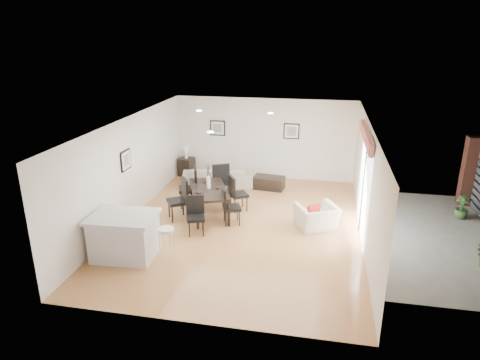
% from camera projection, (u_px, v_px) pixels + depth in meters
% --- Properties ---
extents(ground, '(8.00, 8.00, 0.00)m').
position_uv_depth(ground, '(242.00, 225.00, 11.06)').
color(ground, tan).
rests_on(ground, ground).
extents(wall_back, '(6.00, 0.04, 2.70)m').
position_uv_depth(wall_back, '(264.00, 139.00, 14.32)').
color(wall_back, silver).
rests_on(wall_back, ground).
extents(wall_front, '(6.00, 0.04, 2.70)m').
position_uv_depth(wall_front, '(195.00, 254.00, 6.91)').
color(wall_front, silver).
rests_on(wall_front, ground).
extents(wall_left, '(0.04, 8.00, 2.70)m').
position_uv_depth(wall_left, '(129.00, 169.00, 11.16)').
color(wall_left, silver).
rests_on(wall_left, ground).
extents(wall_right, '(0.04, 8.00, 2.70)m').
position_uv_depth(wall_right, '(366.00, 184.00, 10.06)').
color(wall_right, silver).
rests_on(wall_right, ground).
extents(ceiling, '(6.00, 8.00, 0.02)m').
position_uv_depth(ceiling, '(242.00, 122.00, 10.17)').
color(ceiling, white).
rests_on(ceiling, wall_back).
extents(sofa, '(2.37, 1.41, 0.65)m').
position_uv_depth(sofa, '(217.00, 176.00, 13.78)').
color(sofa, gray).
rests_on(sofa, ground).
extents(armchair, '(1.23, 1.18, 0.62)m').
position_uv_depth(armchair, '(317.00, 217.00, 10.80)').
color(armchair, beige).
rests_on(armchair, ground).
extents(courtyard_plant_b, '(0.46, 0.46, 0.64)m').
position_uv_depth(courtyard_plant_b, '(462.00, 207.00, 11.39)').
color(courtyard_plant_b, '#2F4F22').
rests_on(courtyard_plant_b, ground).
extents(dining_table, '(1.55, 2.04, 0.76)m').
position_uv_depth(dining_table, '(209.00, 191.00, 11.51)').
color(dining_table, black).
rests_on(dining_table, ground).
extents(dining_chair_wnear, '(0.69, 0.69, 1.12)m').
position_uv_depth(dining_chair_wnear, '(181.00, 197.00, 11.28)').
color(dining_chair_wnear, black).
rests_on(dining_chair_wnear, ground).
extents(dining_chair_wfar, '(0.65, 0.65, 1.14)m').
position_uv_depth(dining_chair_wfar, '(191.00, 185.00, 12.10)').
color(dining_chair_wfar, black).
rests_on(dining_chair_wfar, ground).
extents(dining_chair_enear, '(0.57, 0.57, 0.99)m').
position_uv_depth(dining_chair_enear, '(228.00, 204.00, 10.99)').
color(dining_chair_enear, black).
rests_on(dining_chair_enear, ground).
extents(dining_chair_efar, '(0.63, 0.63, 1.02)m').
position_uv_depth(dining_chair_efar, '(236.00, 191.00, 11.82)').
color(dining_chair_efar, black).
rests_on(dining_chair_efar, ground).
extents(dining_chair_head, '(0.54, 0.54, 0.95)m').
position_uv_depth(dining_chair_head, '(196.00, 213.00, 10.51)').
color(dining_chair_head, black).
rests_on(dining_chair_head, ground).
extents(dining_chair_foot, '(0.68, 0.68, 1.14)m').
position_uv_depth(dining_chair_foot, '(220.00, 179.00, 12.57)').
color(dining_chair_foot, black).
rests_on(dining_chair_foot, ground).
extents(vase, '(0.73, 1.20, 0.68)m').
position_uv_depth(vase, '(208.00, 178.00, 11.39)').
color(vase, white).
rests_on(vase, dining_table).
extents(coffee_table, '(1.03, 0.69, 0.38)m').
position_uv_depth(coffee_table, '(269.00, 183.00, 13.61)').
color(coffee_table, black).
rests_on(coffee_table, ground).
extents(side_table, '(0.55, 0.55, 0.62)m').
position_uv_depth(side_table, '(187.00, 167.00, 14.83)').
color(side_table, black).
rests_on(side_table, ground).
extents(table_lamp, '(0.22, 0.22, 0.41)m').
position_uv_depth(table_lamp, '(186.00, 151.00, 14.64)').
color(table_lamp, white).
rests_on(table_lamp, side_table).
extents(cushion, '(0.31, 0.26, 0.31)m').
position_uv_depth(cushion, '(313.00, 211.00, 10.67)').
color(cushion, '#A51E15').
rests_on(cushion, armchair).
extents(kitchen_island, '(1.46, 1.15, 0.99)m').
position_uv_depth(kitchen_island, '(124.00, 236.00, 9.40)').
color(kitchen_island, '#BABABC').
rests_on(kitchen_island, ground).
extents(bar_stool, '(0.35, 0.35, 0.77)m').
position_uv_depth(bar_stool, '(166.00, 233.00, 9.17)').
color(bar_stool, white).
rests_on(bar_stool, ground).
extents(framed_print_back_left, '(0.52, 0.04, 0.52)m').
position_uv_depth(framed_print_back_left, '(218.00, 128.00, 14.48)').
color(framed_print_back_left, black).
rests_on(framed_print_back_left, wall_back).
extents(framed_print_back_right, '(0.52, 0.04, 0.52)m').
position_uv_depth(framed_print_back_right, '(291.00, 131.00, 14.03)').
color(framed_print_back_right, black).
rests_on(framed_print_back_right, wall_back).
extents(framed_print_left_wall, '(0.04, 0.52, 0.52)m').
position_uv_depth(framed_print_left_wall, '(126.00, 160.00, 10.87)').
color(framed_print_left_wall, black).
rests_on(framed_print_left_wall, wall_left).
extents(sliding_door, '(0.12, 2.70, 2.57)m').
position_uv_depth(sliding_door, '(365.00, 167.00, 10.25)').
color(sliding_door, white).
rests_on(sliding_door, wall_right).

